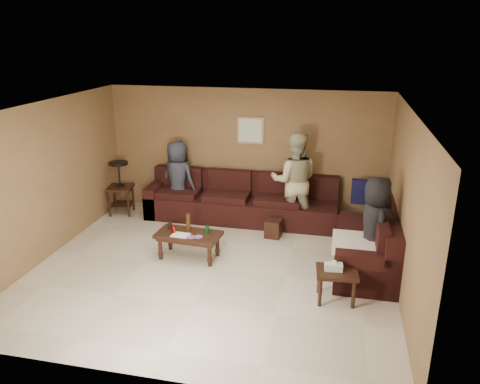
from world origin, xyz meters
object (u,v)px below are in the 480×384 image
at_px(waste_bin, 273,228).
at_px(person_left, 178,178).
at_px(side_table_right, 336,275).
at_px(sectional_sofa, 278,218).
at_px(end_table_left, 120,187).
at_px(person_right, 374,227).
at_px(coffee_table, 189,237).
at_px(person_middle, 294,181).

relative_size(waste_bin, person_left, 0.21).
distance_m(side_table_right, waste_bin, 2.23).
distance_m(sectional_sofa, side_table_right, 2.30).
height_order(sectional_sofa, side_table_right, sectional_sofa).
relative_size(end_table_left, person_left, 0.71).
bearing_deg(person_right, coffee_table, 76.95).
xyz_separation_m(sectional_sofa, side_table_right, (1.07, -2.03, 0.07)).
bearing_deg(coffee_table, sectional_sofa, 43.38).
relative_size(coffee_table, person_left, 0.71).
distance_m(end_table_left, person_middle, 3.48).
bearing_deg(person_right, person_left, 50.52).
relative_size(end_table_left, waste_bin, 3.34).
xyz_separation_m(end_table_left, person_middle, (3.46, 0.06, 0.34)).
height_order(waste_bin, person_right, person_right).
bearing_deg(person_middle, side_table_right, 102.35).
relative_size(end_table_left, person_right, 0.70).
xyz_separation_m(sectional_sofa, person_right, (1.58, -1.14, 0.45)).
relative_size(coffee_table, end_table_left, 0.99).
distance_m(sectional_sofa, waste_bin, 0.22).
xyz_separation_m(end_table_left, person_left, (1.16, 0.19, 0.19)).
height_order(end_table_left, person_left, person_left).
bearing_deg(sectional_sofa, person_middle, 62.50).
bearing_deg(person_right, person_middle, 26.43).
relative_size(side_table_right, person_left, 0.40).
bearing_deg(end_table_left, waste_bin, -8.73).
xyz_separation_m(sectional_sofa, coffee_table, (-1.30, -1.22, 0.04)).
bearing_deg(person_left, side_table_right, 159.05).
relative_size(sectional_sofa, waste_bin, 14.39).
distance_m(person_left, person_right, 4.04).
bearing_deg(side_table_right, person_left, 140.70).
bearing_deg(person_middle, waste_bin, 55.53).
relative_size(sectional_sofa, coffee_table, 4.34).
bearing_deg(person_left, coffee_table, 132.27).
distance_m(coffee_table, side_table_right, 2.50).
bearing_deg(side_table_right, person_right, 60.14).
bearing_deg(coffee_table, person_right, 1.70).
relative_size(person_middle, person_right, 1.18).
xyz_separation_m(end_table_left, waste_bin, (3.18, -0.49, -0.40)).
relative_size(person_left, person_right, 0.98).
bearing_deg(person_right, end_table_left, 58.02).
relative_size(coffee_table, person_right, 0.69).
distance_m(end_table_left, side_table_right, 4.94).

